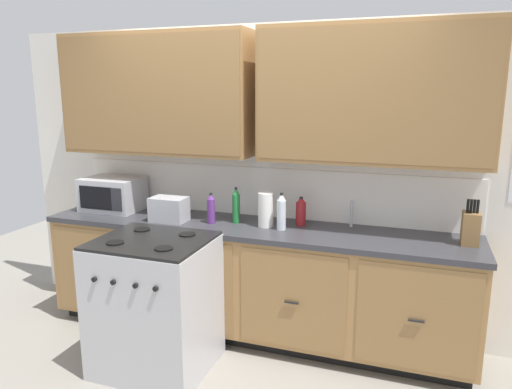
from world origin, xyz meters
TOP-DOWN VIEW (x-y plane):
  - ground_plane at (0.00, 0.00)m, footprint 8.23×8.23m
  - wall_unit at (0.00, 0.49)m, footprint 4.49×0.40m
  - counter_run at (0.00, 0.30)m, footprint 3.32×0.64m
  - stove_range at (-0.48, -0.33)m, footprint 0.76×0.68m
  - microwave at (-1.28, 0.37)m, footprint 0.48×0.37m
  - toaster at (-0.65, 0.20)m, footprint 0.28×0.18m
  - knife_block at (1.53, 0.34)m, footprint 0.11×0.14m
  - sink_faucet at (0.73, 0.51)m, footprint 0.02×0.02m
  - paper_towel_roll at (0.12, 0.31)m, footprint 0.12×0.12m
  - bottle_green at (-0.13, 0.34)m, footprint 0.06×0.06m
  - bottle_violet at (-0.31, 0.26)m, footprint 0.06×0.06m
  - bottle_clear at (0.25, 0.27)m, footprint 0.07×0.07m
  - bottle_red at (0.36, 0.43)m, footprint 0.08×0.08m

SIDE VIEW (x-z plane):
  - ground_plane at x=0.00m, z-range 0.00..0.00m
  - counter_run at x=0.00m, z-range 0.01..0.92m
  - stove_range at x=-0.48m, z-range 0.00..0.95m
  - toaster at x=-0.65m, z-range 0.91..1.10m
  - sink_faucet at x=0.73m, z-range 0.91..1.11m
  - bottle_red at x=0.36m, z-range 0.91..1.13m
  - knife_block at x=1.53m, z-range 0.87..1.18m
  - bottle_violet at x=-0.31m, z-range 0.91..1.15m
  - paper_towel_roll at x=0.12m, z-range 0.91..1.17m
  - bottle_clear at x=0.25m, z-range 0.91..1.19m
  - bottle_green at x=-0.13m, z-range 0.91..1.19m
  - microwave at x=-1.28m, z-range 0.91..1.19m
  - wall_unit at x=0.00m, z-range 0.44..2.86m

